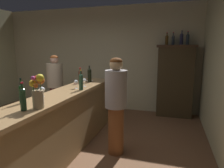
# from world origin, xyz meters

# --- Properties ---
(floor) EXTENTS (7.34, 7.34, 0.00)m
(floor) POSITION_xyz_m (0.00, 0.00, 0.00)
(floor) COLOR brown
(floor) RESTS_ON ground
(wall_back) EXTENTS (5.57, 0.12, 2.76)m
(wall_back) POSITION_xyz_m (0.00, 2.88, 1.38)
(wall_back) COLOR #BEB793
(wall_back) RESTS_ON ground
(bar_counter) EXTENTS (0.54, 3.11, 0.99)m
(bar_counter) POSITION_xyz_m (0.44, 0.22, 0.50)
(bar_counter) COLOR #90734B
(bar_counter) RESTS_ON ground
(display_cabinet) EXTENTS (0.91, 0.37, 1.74)m
(display_cabinet) POSITION_xyz_m (2.11, 2.61, 0.91)
(display_cabinet) COLOR #3A2E1B
(display_cabinet) RESTS_ON ground
(wine_bottle_malbec) EXTENTS (0.08, 0.08, 0.33)m
(wine_bottle_malbec) POSITION_xyz_m (0.45, 1.25, 1.14)
(wine_bottle_malbec) COLOR black
(wine_bottle_malbec) RESTS_ON bar_counter
(wine_bottle_rose) EXTENTS (0.08, 0.08, 0.30)m
(wine_bottle_rose) POSITION_xyz_m (0.31, 1.11, 1.13)
(wine_bottle_rose) COLOR #47281B
(wine_bottle_rose) RESTS_ON bar_counter
(wine_bottle_riesling) EXTENTS (0.07, 0.07, 0.33)m
(wine_bottle_riesling) POSITION_xyz_m (0.63, 0.47, 1.14)
(wine_bottle_riesling) COLOR #244531
(wine_bottle_riesling) RESTS_ON bar_counter
(wine_bottle_syrah) EXTENTS (0.06, 0.06, 0.31)m
(wine_bottle_syrah) POSITION_xyz_m (0.51, -0.73, 1.13)
(wine_bottle_syrah) COLOR #24472C
(wine_bottle_syrah) RESTS_ON bar_counter
(wine_bottle_merlot) EXTENTS (0.06, 0.06, 0.31)m
(wine_bottle_merlot) POSITION_xyz_m (0.29, -0.49, 1.12)
(wine_bottle_merlot) COLOR #133D18
(wine_bottle_merlot) RESTS_ON bar_counter
(wine_glass_front) EXTENTS (0.07, 0.07, 0.14)m
(wine_glass_front) POSITION_xyz_m (0.55, 0.76, 1.10)
(wine_glass_front) COLOR white
(wine_glass_front) RESTS_ON bar_counter
(wine_glass_mid) EXTENTS (0.07, 0.07, 0.15)m
(wine_glass_mid) POSITION_xyz_m (0.49, 0.57, 1.09)
(wine_glass_mid) COLOR white
(wine_glass_mid) RESTS_ON bar_counter
(wine_glass_rear) EXTENTS (0.08, 0.08, 0.14)m
(wine_glass_rear) POSITION_xyz_m (0.31, -0.12, 1.09)
(wine_glass_rear) COLOR white
(wine_glass_rear) RESTS_ON bar_counter
(flower_arrangement) EXTENTS (0.17, 0.15, 0.39)m
(flower_arrangement) POSITION_xyz_m (0.61, -0.60, 1.18)
(flower_arrangement) COLOR tan
(flower_arrangement) RESTS_ON bar_counter
(cheese_plate) EXTENTS (0.14, 0.14, 0.01)m
(cheese_plate) POSITION_xyz_m (0.39, 1.39, 1.00)
(cheese_plate) COLOR white
(cheese_plate) RESTS_ON bar_counter
(display_bottle_left) EXTENTS (0.08, 0.08, 0.29)m
(display_bottle_left) POSITION_xyz_m (1.88, 2.61, 1.87)
(display_bottle_left) COLOR #4B3312
(display_bottle_left) RESTS_ON display_cabinet
(display_bottle_midleft) EXTENTS (0.07, 0.07, 0.30)m
(display_bottle_midleft) POSITION_xyz_m (2.02, 2.61, 1.87)
(display_bottle_midleft) COLOR #242B35
(display_bottle_midleft) RESTS_ON display_cabinet
(display_bottle_center) EXTENTS (0.08, 0.08, 0.33)m
(display_bottle_center) POSITION_xyz_m (2.20, 2.61, 1.89)
(display_bottle_center) COLOR #22223D
(display_bottle_center) RESTS_ON display_cabinet
(display_bottle_midright) EXTENTS (0.07, 0.07, 0.31)m
(display_bottle_midright) POSITION_xyz_m (2.34, 2.61, 1.88)
(display_bottle_midright) COLOR #242E37
(display_bottle_midright) RESTS_ON display_cabinet
(patron_in_grey) EXTENTS (0.36, 0.36, 1.51)m
(patron_in_grey) POSITION_xyz_m (-0.59, 1.64, 0.82)
(patron_in_grey) COLOR maroon
(patron_in_grey) RESTS_ON ground
(bartender) EXTENTS (0.34, 0.34, 1.52)m
(bartender) POSITION_xyz_m (1.22, 0.44, 0.84)
(bartender) COLOR brown
(bartender) RESTS_ON ground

